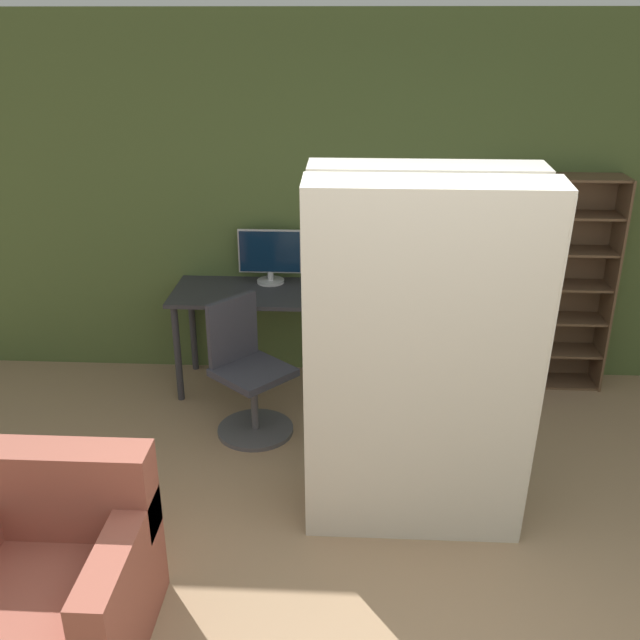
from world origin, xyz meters
TOP-DOWN VIEW (x-y plane):
  - wall_back at (0.00, 3.30)m, footprint 8.00×0.06m
  - desk at (-0.97, 2.96)m, footprint 1.23×0.63m
  - monitor at (-0.88, 3.15)m, footprint 0.48×0.21m
  - office_chair at (-0.95, 2.32)m, footprint 0.62×0.62m
  - bookshelf at (1.12, 3.16)m, footprint 0.85×0.29m
  - mattress_near at (0.10, 1.27)m, footprint 1.16×0.41m
  - mattress_far at (0.10, 1.60)m, footprint 1.16×0.33m
  - armchair at (-1.57, 0.50)m, footprint 0.85×0.80m

SIDE VIEW (x-z plane):
  - armchair at x=-1.57m, z-range -0.11..0.74m
  - office_chair at x=-0.95m, z-range -0.09..0.84m
  - desk at x=-0.97m, z-range 0.28..1.06m
  - bookshelf at x=1.12m, z-range -0.04..1.57m
  - mattress_far at x=0.10m, z-range 0.00..1.98m
  - mattress_near at x=0.10m, z-range 0.00..1.99m
  - monitor at x=-0.88m, z-range 0.79..1.20m
  - wall_back at x=0.00m, z-range 0.00..2.70m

